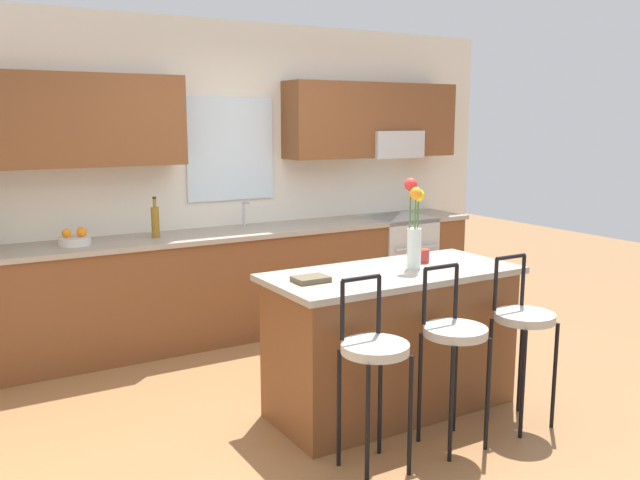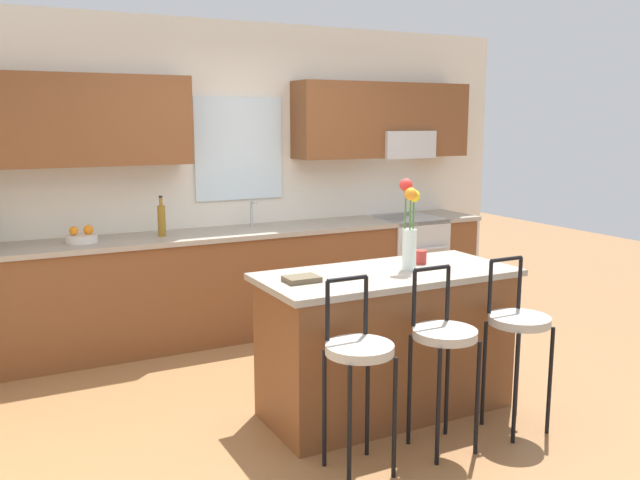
% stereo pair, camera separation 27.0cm
% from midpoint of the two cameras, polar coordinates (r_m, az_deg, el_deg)
% --- Properties ---
extents(ground_plane, '(14.00, 14.00, 0.00)m').
position_cam_midpoint_polar(ground_plane, '(4.66, 1.11, -13.34)').
color(ground_plane, olive).
extents(back_wall_assembly, '(5.60, 0.50, 2.70)m').
position_cam_midpoint_polar(back_wall_assembly, '(6.07, -8.55, 6.80)').
color(back_wall_assembly, silver).
rests_on(back_wall_assembly, ground).
extents(counter_run, '(4.56, 0.64, 0.92)m').
position_cam_midpoint_polar(counter_run, '(5.95, -7.52, -3.46)').
color(counter_run, brown).
rests_on(counter_run, ground).
extents(sink_faucet, '(0.02, 0.13, 0.23)m').
position_cam_midpoint_polar(sink_faucet, '(5.99, -7.69, 2.43)').
color(sink_faucet, '#B7BABC').
rests_on(sink_faucet, counter_run).
extents(oven_range, '(0.60, 0.64, 0.92)m').
position_cam_midpoint_polar(oven_range, '(6.71, 5.29, -1.92)').
color(oven_range, '#B7BABC').
rests_on(oven_range, ground).
extents(kitchen_island, '(1.63, 0.74, 0.92)m').
position_cam_midpoint_polar(kitchen_island, '(4.37, 4.31, -8.45)').
color(kitchen_island, brown).
rests_on(kitchen_island, ground).
extents(bar_stool_near, '(0.36, 0.36, 1.04)m').
position_cam_midpoint_polar(bar_stool_near, '(3.57, 2.40, -9.86)').
color(bar_stool_near, black).
rests_on(bar_stool_near, ground).
extents(bar_stool_middle, '(0.36, 0.36, 1.04)m').
position_cam_midpoint_polar(bar_stool_middle, '(3.88, 9.31, -8.32)').
color(bar_stool_middle, black).
rests_on(bar_stool_middle, ground).
extents(bar_stool_far, '(0.36, 0.36, 1.04)m').
position_cam_midpoint_polar(bar_stool_far, '(4.24, 15.07, -6.94)').
color(bar_stool_far, black).
rests_on(bar_stool_far, ground).
extents(flower_vase, '(0.12, 0.13, 0.58)m').
position_cam_midpoint_polar(flower_vase, '(4.26, 6.19, 1.29)').
color(flower_vase, silver).
rests_on(flower_vase, kitchen_island).
extents(mug_ceramic, '(0.08, 0.08, 0.09)m').
position_cam_midpoint_polar(mug_ceramic, '(4.50, 7.02, -1.35)').
color(mug_ceramic, '#A52D28').
rests_on(mug_ceramic, kitchen_island).
extents(cookbook, '(0.20, 0.15, 0.03)m').
position_cam_midpoint_polar(cookbook, '(3.95, -2.75, -3.34)').
color(cookbook, brown).
rests_on(cookbook, kitchen_island).
extents(fruit_bowl_oranges, '(0.24, 0.24, 0.13)m').
position_cam_midpoint_polar(fruit_bowl_oranges, '(5.47, -21.37, 0.04)').
color(fruit_bowl_oranges, silver).
rests_on(fruit_bowl_oranges, counter_run).
extents(bottle_olive_oil, '(0.06, 0.06, 0.33)m').
position_cam_midpoint_polar(bottle_olive_oil, '(5.58, -15.11, 1.54)').
color(bottle_olive_oil, olive).
rests_on(bottle_olive_oil, counter_run).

